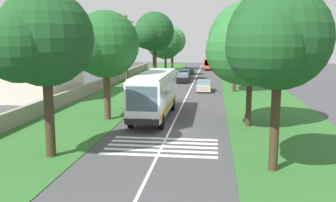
{
  "coord_description": "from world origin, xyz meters",
  "views": [
    {
      "loc": [
        -25.58,
        -3.06,
        6.47
      ],
      "look_at": [
        3.56,
        0.54,
        1.6
      ],
      "focal_mm": 39.76,
      "sensor_mm": 36.0,
      "label": 1
    }
  ],
  "objects_px": {
    "trailing_car_0": "(204,86)",
    "trailing_car_1": "(183,78)",
    "roadside_tree_right_3": "(275,41)",
    "roadside_tree_left_1": "(153,33)",
    "roadside_building": "(31,64)",
    "roadside_tree_left_0": "(172,42)",
    "roadside_tree_right_0": "(233,32)",
    "roadside_tree_left_4": "(104,46)",
    "utility_pole": "(127,61)",
    "coach_bus": "(154,92)",
    "trailing_car_3": "(189,71)",
    "trailing_car_2": "(184,74)",
    "roadside_tree_right_1": "(226,30)",
    "roadside_tree_right_2": "(248,46)",
    "roadside_tree_left_3": "(164,44)",
    "roadside_tree_right_4": "(234,41)",
    "roadside_tree_left_2": "(41,41)",
    "trailing_minibus_0": "(209,63)"
  },
  "relations": [
    {
      "from": "trailing_car_0",
      "to": "trailing_car_1",
      "type": "relative_size",
      "value": 1.0
    },
    {
      "from": "trailing_car_0",
      "to": "roadside_tree_right_3",
      "type": "xyz_separation_m",
      "value": [
        -28.54,
        -4.06,
        5.71
      ]
    },
    {
      "from": "roadside_tree_left_1",
      "to": "roadside_building",
      "type": "height_order",
      "value": "roadside_tree_left_1"
    },
    {
      "from": "roadside_tree_left_0",
      "to": "roadside_building",
      "type": "height_order",
      "value": "roadside_tree_left_0"
    },
    {
      "from": "roadside_tree_right_0",
      "to": "roadside_tree_left_4",
      "type": "bearing_deg",
      "value": 157.87
    },
    {
      "from": "trailing_car_0",
      "to": "utility_pole",
      "type": "bearing_deg",
      "value": 152.14
    },
    {
      "from": "coach_bus",
      "to": "trailing_car_3",
      "type": "bearing_deg",
      "value": -0.42
    },
    {
      "from": "trailing_car_0",
      "to": "roadside_tree_right_3",
      "type": "distance_m",
      "value": 29.38
    },
    {
      "from": "trailing_car_2",
      "to": "trailing_car_3",
      "type": "xyz_separation_m",
      "value": [
        6.51,
        -0.44,
        0.0
      ]
    },
    {
      "from": "trailing_car_3",
      "to": "roadside_tree_right_1",
      "type": "height_order",
      "value": "roadside_tree_right_1"
    },
    {
      "from": "roadside_tree_left_1",
      "to": "roadside_tree_right_2",
      "type": "height_order",
      "value": "roadside_tree_left_1"
    },
    {
      "from": "roadside_tree_left_3",
      "to": "roadside_tree_left_4",
      "type": "xyz_separation_m",
      "value": [
        -36.84,
        -0.07,
        0.29
      ]
    },
    {
      "from": "trailing_car_3",
      "to": "trailing_car_1",
      "type": "bearing_deg",
      "value": 179.58
    },
    {
      "from": "trailing_car_3",
      "to": "roadside_tree_left_0",
      "type": "height_order",
      "value": "roadside_tree_left_0"
    },
    {
      "from": "roadside_tree_left_1",
      "to": "roadside_tree_right_2",
      "type": "relative_size",
      "value": 1.13
    },
    {
      "from": "roadside_tree_left_4",
      "to": "roadside_tree_right_3",
      "type": "height_order",
      "value": "roadside_tree_right_3"
    },
    {
      "from": "utility_pole",
      "to": "roadside_building",
      "type": "relative_size",
      "value": 0.83
    },
    {
      "from": "roadside_tree_right_4",
      "to": "roadside_building",
      "type": "relative_size",
      "value": 0.88
    },
    {
      "from": "coach_bus",
      "to": "roadside_tree_left_1",
      "type": "relative_size",
      "value": 1.06
    },
    {
      "from": "coach_bus",
      "to": "trailing_car_0",
      "type": "height_order",
      "value": "coach_bus"
    },
    {
      "from": "roadside_tree_left_4",
      "to": "roadside_tree_right_0",
      "type": "relative_size",
      "value": 0.85
    },
    {
      "from": "coach_bus",
      "to": "trailing_car_1",
      "type": "bearing_deg",
      "value": -0.43
    },
    {
      "from": "roadside_tree_left_2",
      "to": "roadside_tree_right_1",
      "type": "xyz_separation_m",
      "value": [
        69.26,
        -11.71,
        2.15
      ]
    },
    {
      "from": "roadside_tree_right_0",
      "to": "roadside_tree_right_3",
      "type": "distance_m",
      "value": 38.61
    },
    {
      "from": "roadside_tree_left_1",
      "to": "roadside_tree_left_4",
      "type": "bearing_deg",
      "value": -178.93
    },
    {
      "from": "roadside_tree_left_4",
      "to": "roadside_tree_right_4",
      "type": "bearing_deg",
      "value": -31.81
    },
    {
      "from": "trailing_car_3",
      "to": "roadside_building",
      "type": "height_order",
      "value": "roadside_building"
    },
    {
      "from": "trailing_car_1",
      "to": "roadside_building",
      "type": "xyz_separation_m",
      "value": [
        -17.28,
        15.48,
        3.08
      ]
    },
    {
      "from": "roadside_tree_left_0",
      "to": "trailing_car_3",
      "type": "bearing_deg",
      "value": -155.4
    },
    {
      "from": "roadside_tree_left_1",
      "to": "roadside_tree_right_4",
      "type": "bearing_deg",
      "value": -128.97
    },
    {
      "from": "roadside_tree_left_4",
      "to": "trailing_car_0",
      "type": "bearing_deg",
      "value": -22.69
    },
    {
      "from": "trailing_minibus_0",
      "to": "roadside_building",
      "type": "height_order",
      "value": "roadside_building"
    },
    {
      "from": "roadside_tree_right_1",
      "to": "trailing_car_1",
      "type": "bearing_deg",
      "value": 167.13
    },
    {
      "from": "trailing_car_3",
      "to": "roadside_tree_left_1",
      "type": "bearing_deg",
      "value": 161.03
    },
    {
      "from": "trailing_minibus_0",
      "to": "roadside_tree_left_0",
      "type": "height_order",
      "value": "roadside_tree_left_0"
    },
    {
      "from": "trailing_car_1",
      "to": "roadside_tree_right_3",
      "type": "distance_m",
      "value": 39.26
    },
    {
      "from": "roadside_tree_right_0",
      "to": "roadside_tree_left_0",
      "type": "bearing_deg",
      "value": 27.39
    },
    {
      "from": "roadside_building",
      "to": "trailing_car_2",
      "type": "bearing_deg",
      "value": -32.15
    },
    {
      "from": "trailing_car_2",
      "to": "roadside_tree_right_0",
      "type": "height_order",
      "value": "roadside_tree_right_0"
    },
    {
      "from": "roadside_tree_left_1",
      "to": "roadside_building",
      "type": "xyz_separation_m",
      "value": [
        -17.1,
        10.94,
        -3.69
      ]
    },
    {
      "from": "roadside_tree_left_2",
      "to": "roadside_tree_left_3",
      "type": "height_order",
      "value": "roadside_tree_left_2"
    },
    {
      "from": "trailing_car_2",
      "to": "roadside_tree_right_1",
      "type": "relative_size",
      "value": 0.36
    },
    {
      "from": "trailing_car_1",
      "to": "roadside_tree_left_4",
      "type": "xyz_separation_m",
      "value": [
        -27.47,
        4.03,
        5.29
      ]
    },
    {
      "from": "coach_bus",
      "to": "roadside_tree_left_1",
      "type": "distance_m",
      "value": 26.87
    },
    {
      "from": "trailing_car_0",
      "to": "roadside_tree_right_3",
      "type": "height_order",
      "value": "roadside_tree_right_3"
    },
    {
      "from": "trailing_car_1",
      "to": "roadside_tree_left_1",
      "type": "height_order",
      "value": "roadside_tree_left_1"
    },
    {
      "from": "roadside_building",
      "to": "roadside_tree_left_1",
      "type": "bearing_deg",
      "value": -32.6
    },
    {
      "from": "trailing_car_0",
      "to": "roadside_tree_left_3",
      "type": "xyz_separation_m",
      "value": [
        18.93,
        7.55,
        5.0
      ]
    },
    {
      "from": "roadside_tree_left_1",
      "to": "roadside_tree_right_3",
      "type": "distance_m",
      "value": 39.82
    },
    {
      "from": "roadside_tree_right_0",
      "to": "roadside_tree_right_3",
      "type": "relative_size",
      "value": 1.14
    }
  ]
}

